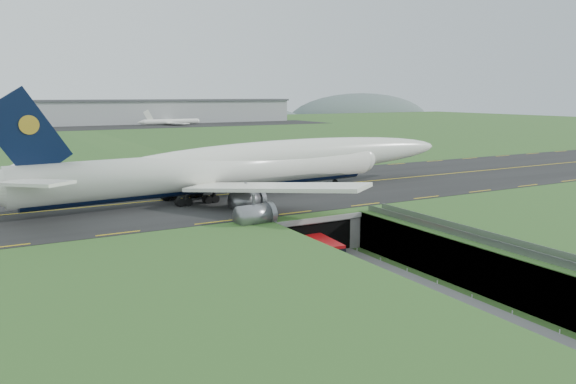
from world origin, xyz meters
TOP-DOWN VIEW (x-y plane):
  - ground at (0.00, 0.00)m, footprint 900.00×900.00m
  - airfield_deck at (0.00, 0.00)m, footprint 800.00×800.00m
  - trench_road at (0.00, -7.50)m, footprint 12.00×75.00m
  - taxiway at (0.00, 33.00)m, footprint 800.00×44.00m
  - tunnel_portal at (0.00, 16.71)m, footprint 17.00×22.30m
  - guideway at (11.00, -19.11)m, footprint 3.00×53.00m
  - jumbo_jet at (-1.36, 30.61)m, footprint 98.82×62.61m
  - shuttle_tram at (-1.64, 4.04)m, footprint 3.95×8.53m
  - cargo_terminal at (-0.21, 299.41)m, footprint 320.00×67.00m
  - distant_hills at (64.38, 430.00)m, footprint 700.00×91.00m

SIDE VIEW (x-z plane):
  - distant_hills at x=64.38m, z-range -34.00..26.00m
  - ground at x=0.00m, z-range 0.00..0.00m
  - trench_road at x=0.00m, z-range 0.00..0.20m
  - shuttle_tram at x=-1.64m, z-range 0.16..3.51m
  - airfield_deck at x=0.00m, z-range 0.00..6.00m
  - tunnel_portal at x=0.00m, z-range 0.33..6.33m
  - guideway at x=11.00m, z-range 1.80..8.85m
  - taxiway at x=0.00m, z-range 6.00..6.18m
  - jumbo_jet at x=-1.36m, z-range 1.21..21.99m
  - cargo_terminal at x=-0.21m, z-range 6.16..21.76m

